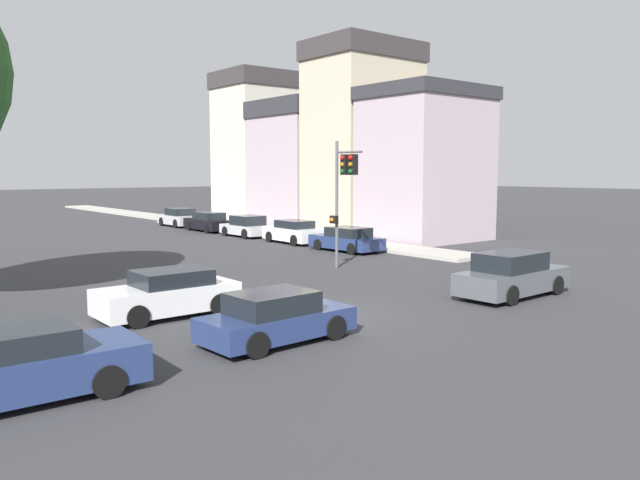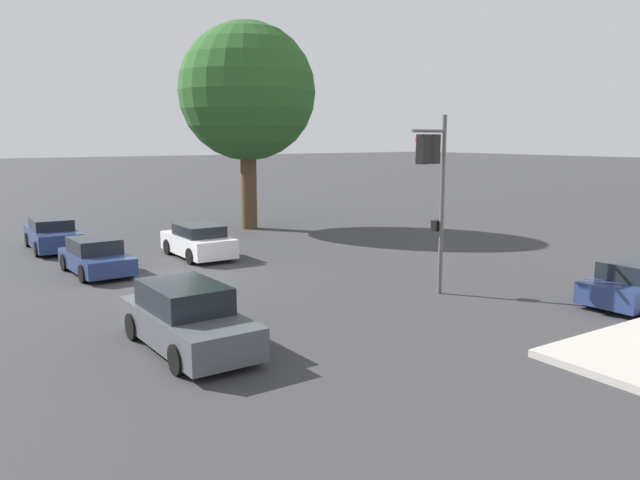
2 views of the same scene
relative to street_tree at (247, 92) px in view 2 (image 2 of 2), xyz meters
name	(u,v)px [view 2 (image 2 of 2)]	position (x,y,z in m)	size (l,w,h in m)	color
ground_plane	(172,279)	(9.81, -8.18, -7.41)	(300.00, 300.00, 0.00)	#333335
street_tree	(247,92)	(0.00, 0.00, 0.00)	(7.39, 7.39, 11.16)	#4C3823
traffic_signal	(433,173)	(16.58, -2.12, -3.50)	(0.68, 1.64, 5.70)	#515456
crossing_car_0	(52,235)	(1.03, -10.48, -6.73)	(4.71, 2.03, 1.42)	navy
crossing_car_1	(198,241)	(6.41, -5.73, -6.74)	(4.16, 1.92, 1.41)	silver
crossing_car_2	(96,257)	(7.27, -10.15, -6.79)	(4.07, 1.98, 1.32)	navy
crossing_car_3	(187,318)	(17.09, -10.50, -6.68)	(4.66, 2.00, 1.57)	#4C5156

